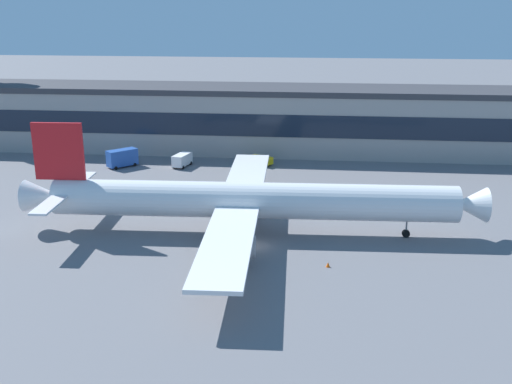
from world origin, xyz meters
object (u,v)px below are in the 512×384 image
at_px(crew_van, 182,160).
at_px(stair_truck, 122,157).
at_px(pushback_tractor, 260,160).
at_px(traffic_cone_0, 328,265).
at_px(airliner, 246,200).

bearing_deg(crew_van, stair_truck, -172.50).
xyz_separation_m(pushback_tractor, traffic_cone_0, (13.46, -49.33, -0.72)).
height_order(stair_truck, traffic_cone_0, stair_truck).
xyz_separation_m(crew_van, traffic_cone_0, (28.89, -46.42, -1.13)).
xyz_separation_m(airliner, crew_van, (-17.38, 35.89, -3.53)).
xyz_separation_m(stair_truck, pushback_tractor, (27.34, 4.48, -0.93)).
xyz_separation_m(stair_truck, traffic_cone_0, (40.80, -44.85, -1.65)).
relative_size(stair_truck, pushback_tractor, 1.09).
relative_size(airliner, stair_truck, 10.94).
relative_size(crew_van, pushback_tractor, 1.02).
relative_size(airliner, traffic_cone_0, 99.89).
relative_size(airliner, pushback_tractor, 11.98).
bearing_deg(stair_truck, airliner, -49.52).
bearing_deg(crew_van, pushback_tractor, 10.68).
bearing_deg(airliner, stair_truck, 130.48).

